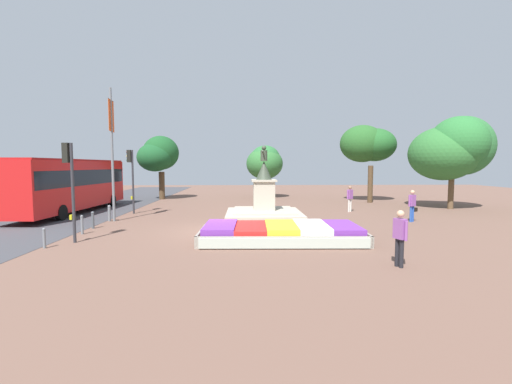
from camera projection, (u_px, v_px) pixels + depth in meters
The scene contains 18 objects.
ground_plane at pixel (218, 231), 16.38m from camera, with size 78.02×78.02×0.00m, color brown.
flower_planter at pixel (281, 233), 14.39m from camera, with size 6.89×3.38×0.70m.
statue_monument at pixel (264, 200), 22.23m from camera, with size 4.84×4.84×4.44m.
traffic_light_near_crossing at pixel (70, 175), 13.83m from camera, with size 0.42×0.31×4.06m.
traffic_light_mid_block at pixel (131, 170), 22.26m from camera, with size 0.42×0.31×4.16m.
banner_pole at pixel (112, 148), 19.11m from camera, with size 0.15×1.15×7.44m.
city_bus at pixel (72, 182), 22.68m from camera, with size 2.79×11.42×3.56m.
pedestrian_with_handbag at pixel (412, 204), 19.12m from camera, with size 0.67×0.46×1.79m.
pedestrian_near_planter at pixel (400, 234), 10.57m from camera, with size 0.34×0.54×1.78m.
pedestrian_crossing_plaza at pixel (350, 197), 23.27m from camera, with size 0.49×0.40×1.78m.
kerb_bollard_south at pixel (44, 238), 13.02m from camera, with size 0.12×0.12×0.79m.
kerb_bollard_mid_a at pixel (82, 224), 15.69m from camera, with size 0.13×0.13×0.89m.
kerb_bollard_mid_b at pixel (93, 220), 17.12m from camera, with size 0.15×0.15×0.87m.
kerb_bollard_north at pixel (109, 213), 19.36m from camera, with size 0.17×0.17×0.93m.
park_tree_far_left at pixel (453, 148), 24.69m from camera, with size 5.73×5.36×6.70m.
park_tree_behind_statue at pixel (368, 145), 29.74m from camera, with size 4.82×3.79×6.65m.
park_tree_far_right at pixel (158, 155), 31.68m from camera, with size 3.65×4.00×5.91m.
park_tree_street_side at pixel (265, 162), 33.36m from camera, with size 3.56×3.77×5.10m.
Camera 1 is at (1.31, -16.24, 3.16)m, focal length 24.00 mm.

